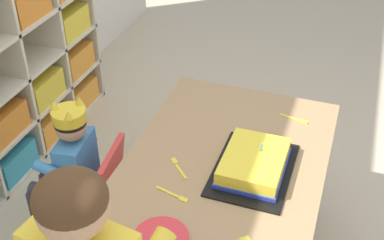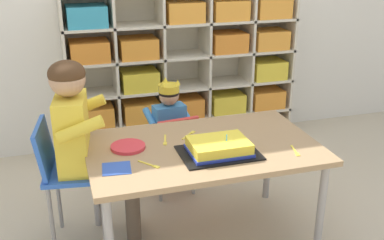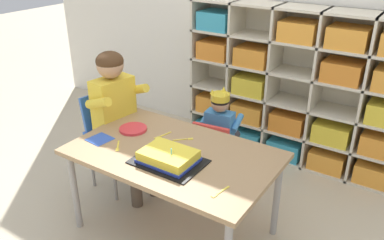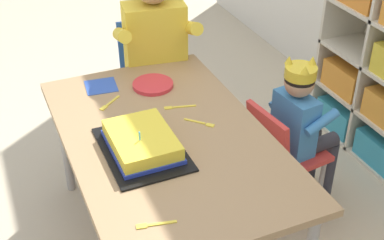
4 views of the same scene
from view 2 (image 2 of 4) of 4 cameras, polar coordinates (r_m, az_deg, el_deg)
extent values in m
plane|color=beige|center=(2.87, 1.21, -14.29)|extent=(16.00, 16.00, 0.00)
cube|color=beige|center=(3.97, -1.69, 6.64)|extent=(1.87, 0.01, 1.32)
cube|color=beige|center=(3.70, -15.04, 4.76)|extent=(0.02, 0.31, 1.32)
cube|color=beige|center=(3.72, -9.36, 5.34)|extent=(0.02, 0.31, 1.32)
cube|color=beige|center=(3.79, -3.79, 5.85)|extent=(0.02, 0.31, 1.32)
cube|color=beige|center=(3.88, 1.55, 6.29)|extent=(0.02, 0.31, 1.32)
cube|color=beige|center=(4.01, 6.60, 6.66)|extent=(0.02, 0.31, 1.32)
cube|color=beige|center=(4.17, 11.31, 6.95)|extent=(0.02, 0.31, 1.32)
cube|color=beige|center=(4.05, -1.02, -2.78)|extent=(1.87, 0.31, 0.02)
cube|color=beige|center=(3.95, -1.05, 0.64)|extent=(1.87, 0.31, 0.02)
cube|color=beige|center=(3.87, -1.07, 4.23)|extent=(1.87, 0.31, 0.02)
cube|color=beige|center=(3.80, -1.10, 7.96)|extent=(1.87, 0.31, 0.02)
cube|color=beige|center=(3.75, -1.13, 11.82)|extent=(1.87, 0.31, 0.02)
cube|color=teal|center=(3.88, -11.53, -2.95)|extent=(0.29, 0.25, 0.16)
cube|color=teal|center=(3.93, -6.17, -2.34)|extent=(0.29, 0.25, 0.16)
cube|color=teal|center=(4.00, -0.97, -1.73)|extent=(0.29, 0.25, 0.16)
cube|color=orange|center=(4.11, 3.99, -1.13)|extent=(0.29, 0.25, 0.16)
cube|color=orange|center=(4.25, 8.66, -0.56)|extent=(0.29, 0.25, 0.16)
cube|color=orange|center=(3.79, -11.81, 0.63)|extent=(0.29, 0.25, 0.16)
cube|color=orange|center=(3.83, -6.32, 1.21)|extent=(0.29, 0.25, 0.16)
cube|color=orange|center=(3.91, -0.99, 1.76)|extent=(0.29, 0.25, 0.16)
cube|color=yellow|center=(4.02, 4.08, 2.28)|extent=(0.29, 0.25, 0.16)
cube|color=orange|center=(4.16, 8.86, 2.75)|extent=(0.29, 0.25, 0.16)
cube|color=yellow|center=(3.75, -6.48, 4.93)|extent=(0.29, 0.25, 0.16)
cube|color=yellow|center=(4.08, 9.06, 6.19)|extent=(0.29, 0.25, 0.16)
cube|color=orange|center=(3.64, -12.44, 8.27)|extent=(0.29, 0.25, 0.16)
cube|color=orange|center=(3.68, -6.65, 8.79)|extent=(0.29, 0.25, 0.16)
cube|color=orange|center=(3.88, 4.29, 9.52)|extent=(0.29, 0.25, 0.16)
cube|color=orange|center=(4.02, 9.28, 9.75)|extent=(0.29, 0.25, 0.16)
cube|color=teal|center=(3.59, -12.77, 12.30)|extent=(0.29, 0.25, 0.16)
cube|color=orange|center=(3.72, -1.07, 13.11)|extent=(0.29, 0.25, 0.16)
cube|color=orange|center=(3.83, 4.40, 13.31)|extent=(0.29, 0.25, 0.16)
cube|color=orange|center=(3.98, 9.51, 13.40)|extent=(0.29, 0.25, 0.16)
cube|color=#A37F56|center=(2.57, 1.31, -3.45)|extent=(1.26, 0.78, 0.03)
cylinder|color=#9E9993|center=(2.68, 15.46, -10.63)|extent=(0.04, 0.04, 0.58)
cylinder|color=#9E9993|center=(2.90, -11.71, -7.60)|extent=(0.04, 0.04, 0.58)
cylinder|color=#9E9993|center=(3.17, 9.26, -4.73)|extent=(0.04, 0.04, 0.58)
cube|color=red|center=(3.21, -2.67, -3.33)|extent=(0.34, 0.33, 0.03)
cube|color=red|center=(3.04, -1.77, -1.98)|extent=(0.28, 0.09, 0.25)
cylinder|color=gray|center=(3.42, -1.44, -4.84)|extent=(0.02, 0.02, 0.32)
cylinder|color=gray|center=(3.35, -5.30, -5.57)|extent=(0.02, 0.02, 0.32)
cylinder|color=gray|center=(3.23, 0.16, -6.52)|extent=(0.02, 0.02, 0.32)
cylinder|color=gray|center=(3.15, -3.91, -7.35)|extent=(0.02, 0.02, 0.32)
cube|color=#3D7FBC|center=(3.16, -2.76, -0.71)|extent=(0.22, 0.14, 0.29)
sphere|color=tan|center=(3.08, -2.83, 3.02)|extent=(0.13, 0.13, 0.13)
ellipsoid|color=black|center=(3.08, -2.84, 3.37)|extent=(0.14, 0.14, 0.10)
cylinder|color=yellow|center=(3.07, -2.85, 3.91)|extent=(0.14, 0.14, 0.05)
cone|color=yellow|center=(3.11, -3.26, 4.95)|extent=(0.04, 0.04, 0.04)
cone|color=yellow|center=(3.05, -1.75, 4.65)|extent=(0.04, 0.04, 0.04)
cone|color=yellow|center=(3.01, -3.62, 4.41)|extent=(0.04, 0.04, 0.04)
cylinder|color=#33333D|center=(3.31, -2.37, -1.79)|extent=(0.10, 0.22, 0.07)
cylinder|color=#33333D|center=(3.27, -4.42, -2.14)|extent=(0.10, 0.22, 0.07)
cylinder|color=#33333D|center=(3.49, -2.97, -4.16)|extent=(0.06, 0.06, 0.34)
cylinder|color=#33333D|center=(3.45, -4.92, -4.52)|extent=(0.06, 0.06, 0.34)
cylinder|color=#3D7FBC|center=(3.21, -0.98, 0.96)|extent=(0.07, 0.18, 0.10)
cylinder|color=#3D7FBC|center=(3.13, -5.19, 0.30)|extent=(0.07, 0.18, 0.10)
cube|color=blue|center=(2.70, -13.95, -5.90)|extent=(0.39, 0.41, 0.03)
cube|color=blue|center=(2.66, -17.63, -3.24)|extent=(0.11, 0.34, 0.27)
cylinder|color=gray|center=(2.67, -10.72, -11.82)|extent=(0.02, 0.02, 0.45)
cylinder|color=gray|center=(2.93, -10.57, -8.56)|extent=(0.02, 0.02, 0.45)
cylinder|color=gray|center=(2.70, -16.72, -12.02)|extent=(0.02, 0.02, 0.45)
cylinder|color=gray|center=(2.96, -16.00, -8.78)|extent=(0.02, 0.02, 0.45)
cube|color=yellow|center=(2.61, -14.37, -1.64)|extent=(0.20, 0.32, 0.42)
sphere|color=tan|center=(2.50, -15.02, 4.89)|extent=(0.19, 0.19, 0.19)
ellipsoid|color=#472D19|center=(2.50, -15.08, 5.51)|extent=(0.19, 0.19, 0.14)
cylinder|color=brown|center=(2.59, -10.85, -5.91)|extent=(0.31, 0.14, 0.10)
cylinder|color=brown|center=(2.75, -10.76, -4.20)|extent=(0.31, 0.14, 0.10)
cylinder|color=brown|center=(2.72, -7.24, -10.75)|extent=(0.08, 0.08, 0.47)
cylinder|color=brown|center=(2.87, -7.36, -8.84)|extent=(0.08, 0.08, 0.47)
cylinder|color=yellow|center=(2.41, -13.49, -1.13)|extent=(0.25, 0.10, 0.14)
cylinder|color=yellow|center=(2.72, -13.00, 1.60)|extent=(0.25, 0.10, 0.14)
cube|color=black|center=(2.47, 3.29, -4.01)|extent=(0.41, 0.29, 0.01)
cube|color=yellow|center=(2.46, 3.30, -3.22)|extent=(0.31, 0.23, 0.07)
cube|color=#283DB2|center=(2.47, 3.29, -3.76)|extent=(0.32, 0.24, 0.02)
cylinder|color=#4CB2E5|center=(2.43, 4.26, -2.19)|extent=(0.01, 0.01, 0.04)
cylinder|color=#DB333D|center=(2.55, -7.82, -3.25)|extent=(0.19, 0.19, 0.02)
cube|color=#3356B7|center=(2.34, -9.20, -5.85)|extent=(0.15, 0.15, 0.00)
cube|color=yellow|center=(2.67, -0.69, -2.00)|extent=(0.07, 0.07, 0.00)
cube|color=yellow|center=(2.72, -0.02, -1.51)|extent=(0.04, 0.04, 0.00)
cube|color=yellow|center=(2.37, -5.68, -5.28)|extent=(0.07, 0.08, 0.00)
cube|color=yellow|center=(2.33, -4.40, -5.71)|extent=(0.04, 0.04, 0.00)
cube|color=yellow|center=(2.65, -3.30, -2.26)|extent=(0.03, 0.10, 0.00)
cube|color=yellow|center=(2.58, -3.31, -2.89)|extent=(0.03, 0.04, 0.00)
cube|color=yellow|center=(2.57, 12.33, -3.49)|extent=(0.03, 0.10, 0.00)
cube|color=yellow|center=(2.51, 12.77, -4.13)|extent=(0.03, 0.04, 0.00)
camera|label=1|loc=(1.96, -41.85, 23.15)|focal=47.31mm
camera|label=3|loc=(2.06, 62.49, 15.04)|focal=37.24mm
camera|label=4|loc=(2.87, 41.73, 19.58)|focal=49.94mm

